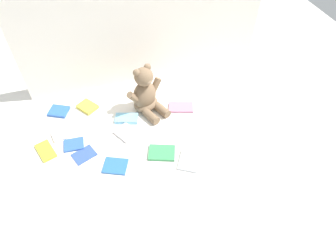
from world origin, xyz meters
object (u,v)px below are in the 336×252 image
book_case_10 (189,161)px  book_case_9 (127,119)px  book_case_3 (252,114)px  book_case_4 (84,155)px  book_case_12 (74,145)px  book_case_0 (181,107)px  book_case_5 (115,166)px  book_case_8 (88,107)px  book_case_2 (64,134)px  book_case_11 (126,133)px  book_case_7 (59,111)px  teddy_bear (146,94)px  book_case_1 (46,150)px  book_case_6 (162,153)px

book_case_10 → book_case_9: bearing=152.2°
book_case_9 → book_case_10: 0.44m
book_case_3 → book_case_9: (-0.69, 0.16, 0.01)m
book_case_4 → book_case_12: 0.09m
book_case_0 → book_case_5: size_ratio=1.22×
book_case_5 → book_case_8: book_case_8 is taller
book_case_2 → book_case_11: book_case_11 is taller
book_case_7 → book_case_9: book_case_9 is taller
book_case_10 → book_case_11: size_ratio=1.11×
book_case_4 → book_case_7: (-0.10, 0.35, 0.00)m
teddy_bear → book_case_3: size_ratio=2.38×
book_case_9 → book_case_10: book_case_9 is taller
book_case_0 → book_case_12: (-0.62, -0.10, -0.00)m
book_case_10 → teddy_bear: bearing=133.8°
book_case_1 → book_case_8: book_case_8 is taller
book_case_1 → book_case_6: bearing=-38.3°
book_case_1 → book_case_3: 1.13m
teddy_bear → book_case_12: teddy_bear is taller
book_case_5 → book_case_2: bearing=-118.1°
teddy_bear → book_case_4: bearing=-172.9°
book_case_10 → book_case_8: bearing=159.0°
book_case_9 → book_case_7: bearing=82.4°
book_case_12 → book_case_5: bearing=47.3°
book_case_1 → book_case_11: 0.41m
book_case_9 → book_case_12: 0.32m
book_case_11 → book_case_1: bearing=149.5°
teddy_bear → book_case_6: teddy_bear is taller
book_case_12 → book_case_0: bearing=103.0°
book_case_12 → teddy_bear: bearing=114.5°
book_case_1 → book_case_11: book_case_11 is taller
book_case_6 → book_case_9: book_case_9 is taller
book_case_1 → book_case_10: book_case_10 is taller
book_case_4 → book_case_11: size_ratio=1.03×
book_case_5 → book_case_11: book_case_11 is taller
book_case_1 → book_case_8: (0.24, 0.25, 0.00)m
book_case_2 → book_case_11: (0.32, -0.09, 0.00)m
book_case_8 → book_case_12: size_ratio=1.06×
book_case_5 → book_case_7: 0.52m
teddy_bear → book_case_10: teddy_bear is taller
book_case_7 → book_case_12: size_ratio=1.04×
book_case_3 → book_case_4: bearing=-127.8°
book_case_0 → book_case_10: size_ratio=1.19×
book_case_6 → book_case_7: 0.66m
book_case_11 → book_case_12: book_case_11 is taller
teddy_bear → book_case_8: 0.35m
book_case_7 → book_case_9: bearing=-89.1°
book_case_8 → book_case_3: bearing=-56.4°
book_case_10 → book_case_4: bearing=-171.7°
book_case_5 → book_case_7: size_ratio=1.09×
teddy_bear → book_case_6: (-0.01, -0.34, -0.10)m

